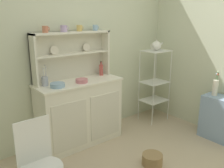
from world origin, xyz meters
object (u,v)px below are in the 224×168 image
object	(u,v)px
hutch_cabinet	(80,112)
wire_chair	(38,159)
floor_basket	(152,159)
porcelain_teapot	(156,46)
cup_terracotta_0	(45,29)
jam_bottle	(101,69)
hutch_shelf_unit	(71,51)
flower_vase	(215,87)
bowl_mixing_large	(57,85)
bakers_rack	(155,78)
utensil_jar	(45,81)
side_shelf_blue	(220,118)

from	to	relation	value
hutch_cabinet	wire_chair	bearing A→B (deg)	-137.60
floor_basket	porcelain_teapot	xyz separation A→B (m)	(0.98, 0.88, 1.17)
cup_terracotta_0	jam_bottle	world-z (taller)	cup_terracotta_0
hutch_cabinet	cup_terracotta_0	world-z (taller)	cup_terracotta_0
hutch_shelf_unit	jam_bottle	bearing A→B (deg)	-10.36
hutch_cabinet	porcelain_teapot	world-z (taller)	porcelain_teapot
floor_basket	jam_bottle	distance (m)	1.38
flower_vase	bowl_mixing_large	bearing A→B (deg)	153.85
bakers_rack	bowl_mixing_large	xyz separation A→B (m)	(-1.68, 0.02, 0.17)
bakers_rack	cup_terracotta_0	xyz separation A→B (m)	(-1.70, 0.22, 0.81)
cup_terracotta_0	utensil_jar	distance (m)	0.61
wire_chair	jam_bottle	size ratio (longest dim) A/B	4.24
jam_bottle	cup_terracotta_0	bearing A→B (deg)	177.32
hutch_shelf_unit	cup_terracotta_0	distance (m)	0.46
wire_chair	bowl_mixing_large	world-z (taller)	bowl_mixing_large
side_shelf_blue	jam_bottle	world-z (taller)	jam_bottle
cup_terracotta_0	hutch_cabinet	bearing A→B (deg)	-19.40
floor_basket	utensil_jar	world-z (taller)	utensil_jar
wire_chair	hutch_shelf_unit	bearing A→B (deg)	67.50
side_shelf_blue	porcelain_teapot	distance (m)	1.40
hutch_shelf_unit	wire_chair	xyz separation A→B (m)	(-0.90, -0.99, -0.72)
bakers_rack	wire_chair	distance (m)	2.38
hutch_shelf_unit	bowl_mixing_large	bearing A→B (deg)	-144.54
wire_chair	jam_bottle	world-z (taller)	jam_bottle
cup_terracotta_0	bowl_mixing_large	distance (m)	0.66
porcelain_teapot	utensil_jar	bearing A→B (deg)	174.33
hutch_cabinet	hutch_shelf_unit	xyz separation A→B (m)	(0.00, 0.16, 0.79)
floor_basket	cup_terracotta_0	world-z (taller)	cup_terracotta_0
hutch_cabinet	hutch_shelf_unit	bearing A→B (deg)	90.00
side_shelf_blue	cup_terracotta_0	world-z (taller)	cup_terracotta_0
wire_chair	utensil_jar	xyz separation A→B (m)	(0.48, 0.90, 0.41)
bowl_mixing_large	hutch_shelf_unit	bearing A→B (deg)	35.46
cup_terracotta_0	jam_bottle	size ratio (longest dim) A/B	0.41
hutch_cabinet	bowl_mixing_large	xyz separation A→B (m)	(-0.33, -0.07, 0.45)
jam_bottle	porcelain_teapot	distance (m)	0.99
floor_basket	porcelain_teapot	size ratio (longest dim) A/B	1.01
porcelain_teapot	hutch_cabinet	bearing A→B (deg)	175.84
bowl_mixing_large	utensil_jar	xyz separation A→B (m)	(-0.09, 0.15, 0.04)
hutch_cabinet	side_shelf_blue	distance (m)	1.93
hutch_shelf_unit	side_shelf_blue	bearing A→B (deg)	-39.43
hutch_shelf_unit	flower_vase	xyz separation A→B (m)	(1.57, -1.17, -0.50)
hutch_shelf_unit	cup_terracotta_0	size ratio (longest dim) A/B	12.82
bakers_rack	jam_bottle	size ratio (longest dim) A/B	5.78
flower_vase	jam_bottle	bearing A→B (deg)	136.39
floor_basket	flower_vase	size ratio (longest dim) A/B	0.69
bakers_rack	side_shelf_blue	bearing A→B (deg)	-78.10
bowl_mixing_large	porcelain_teapot	distance (m)	1.72
floor_basket	bowl_mixing_large	size ratio (longest dim) A/B	1.38
wire_chair	jam_bottle	bearing A→B (deg)	54.47
bowl_mixing_large	porcelain_teapot	bearing A→B (deg)	-0.84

